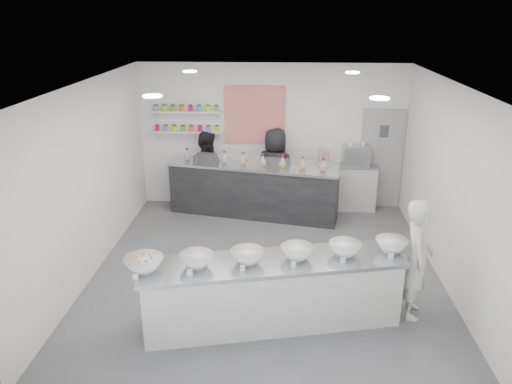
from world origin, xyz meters
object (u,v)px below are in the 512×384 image
Objects in this scene: staff_left at (206,171)px; espresso_ledge at (345,187)px; staff_right at (275,170)px; woman_prep at (417,259)px; prep_counter at (272,292)px; back_bar at (253,191)px; espresso_machine at (356,156)px.

espresso_ledge is at bearing -159.14° from staff_left.
staff_right is (1.43, 0.00, 0.04)m from staff_left.
woman_prep is 1.01× the size of staff_left.
prep_counter is 4.42m from espresso_ledge.
back_bar is 2.67× the size of espresso_ledge.
staff_right is at bearing 78.26° from prep_counter.
espresso_ledge is 0.77× the size of staff_left.
back_bar reaches higher than prep_counter.
back_bar is 2.23m from espresso_machine.
espresso_ledge is at bearing -152.65° from staff_right.
staff_right is at bearing -162.70° from staff_left.
back_bar is 2.03× the size of woman_prep.
staff_right is (-1.98, 3.69, 0.04)m from woman_prep.
espresso_machine is 0.32× the size of woman_prep.
staff_left is at bearing 53.84° from woman_prep.
prep_counter is 2.04× the size of staff_left.
espresso_machine is (0.19, 0.00, 0.68)m from espresso_ledge.
espresso_ledge is 3.92m from woman_prep.
espresso_machine is at bearing 15.96° from woman_prep.
espresso_ledge is at bearing 18.69° from woman_prep.
espresso_machine reaches higher than prep_counter.
espresso_machine is at bearing -159.35° from staff_left.
staff_right reaches higher than prep_counter.
back_bar is (-0.48, 3.72, 0.06)m from prep_counter.
espresso_ledge is 2.41× the size of espresso_machine.
staff_right reaches higher than back_bar.
staff_right is (-0.04, 4.01, 0.41)m from prep_counter.
espresso_machine is (2.09, 0.47, 0.63)m from back_bar.
back_bar is 1.95× the size of staff_right.
espresso_ledge is 0.76× the size of woman_prep.
espresso_machine is 0.30× the size of staff_right.
back_bar reaches higher than espresso_ledge.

